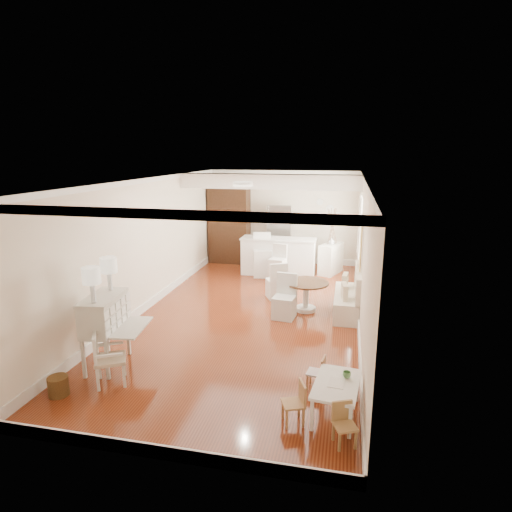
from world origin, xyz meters
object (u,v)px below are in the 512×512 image
at_px(fridge, 291,236).
at_px(bar_stool_right, 278,263).
at_px(kids_chair_a, 293,403).
at_px(slip_chair_near, 284,297).
at_px(pantry_cabinet, 229,225).
at_px(breakfast_counter, 278,256).
at_px(slip_chair_far, 276,280).
at_px(kids_chair_c, 345,425).
at_px(sideboard, 331,259).
at_px(wicker_basket, 58,386).
at_px(secretary_bureau, 106,331).
at_px(kids_chair_b, 316,372).
at_px(bar_stool_left, 262,255).
at_px(kids_table, 336,399).
at_px(dining_table, 306,296).
at_px(gustavian_armchair, 110,358).

bearing_deg(fridge, bar_stool_right, -93.90).
distance_m(kids_chair_a, slip_chair_near, 3.53).
distance_m(kids_chair_a, bar_stool_right, 6.11).
distance_m(slip_chair_near, pantry_cabinet, 4.89).
bearing_deg(breakfast_counter, slip_chair_far, -81.95).
xyz_separation_m(kids_chair_c, sideboard, (-0.50, 7.33, 0.16)).
distance_m(slip_chair_far, breakfast_counter, 1.97).
relative_size(wicker_basket, slip_chair_far, 0.32).
distance_m(secretary_bureau, pantry_cabinet, 6.86).
relative_size(kids_chair_b, bar_stool_left, 0.43).
distance_m(slip_chair_far, fridge, 3.04).
bearing_deg(slip_chair_near, kids_table, -63.18).
bearing_deg(slip_chair_near, fridge, 102.92).
height_order(secretary_bureau, slip_chair_near, secretary_bureau).
height_order(kids_table, bar_stool_right, bar_stool_right).
height_order(bar_stool_right, sideboard, bar_stool_right).
bearing_deg(dining_table, breakfast_counter, 111.36).
height_order(slip_chair_near, sideboard, slip_chair_near).
bearing_deg(dining_table, wicker_basket, -127.13).
bearing_deg(slip_chair_near, kids_chair_b, -64.97).
xyz_separation_m(gustavian_armchair, pantry_cabinet, (-0.24, 7.31, 0.75)).
height_order(pantry_cabinet, sideboard, pantry_cabinet).
height_order(kids_table, sideboard, sideboard).
bearing_deg(pantry_cabinet, kids_chair_c, -65.62).
relative_size(kids_chair_a, dining_table, 0.59).
height_order(secretary_bureau, slip_chair_far, secretary_bureau).
distance_m(kids_chair_a, breakfast_counter, 6.74).
bearing_deg(kids_chair_b, kids_chair_c, 28.92).
bearing_deg(secretary_bureau, bar_stool_left, 68.74).
relative_size(secretary_bureau, fridge, 0.65).
distance_m(kids_chair_b, dining_table, 3.12).
height_order(kids_table, slip_chair_far, slip_chair_far).
bearing_deg(sideboard, slip_chair_far, -94.76).
bearing_deg(wicker_basket, slip_chair_far, 64.18).
bearing_deg(slip_chair_near, gustavian_armchair, -117.48).
xyz_separation_m(secretary_bureau, kids_chair_c, (3.72, -1.15, -0.33)).
bearing_deg(slip_chair_far, kids_chair_a, 76.04).
distance_m(kids_chair_a, fridge, 7.77).
distance_m(wicker_basket, pantry_cabinet, 7.84).
distance_m(fridge, sideboard, 1.45).
height_order(wicker_basket, kids_chair_c, kids_chair_c).
xyz_separation_m(gustavian_armchair, bar_stool_left, (1.06, 5.98, 0.19)).
bearing_deg(kids_chair_a, dining_table, 161.63).
distance_m(kids_chair_a, slip_chair_far, 4.77).
bearing_deg(wicker_basket, bar_stool_left, 75.92).
bearing_deg(kids_chair_a, pantry_cabinet, 179.30).
bearing_deg(slip_chair_far, gustavian_armchair, 41.82).
distance_m(bar_stool_left, bar_stool_right, 0.62).
xyz_separation_m(slip_chair_near, sideboard, (0.78, 3.58, -0.03)).
bearing_deg(breakfast_counter, slip_chair_near, -78.44).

